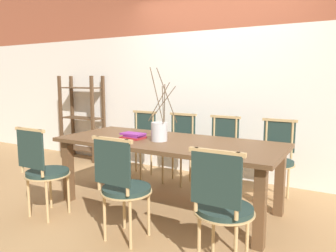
% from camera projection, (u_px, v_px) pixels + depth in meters
% --- Properties ---
extents(ground_plane, '(16.00, 16.00, 0.00)m').
position_uv_depth(ground_plane, '(168.00, 207.00, 3.48)').
color(ground_plane, '#A87F51').
extents(wall_rear, '(12.00, 0.06, 3.20)m').
position_uv_depth(wall_rear, '(218.00, 60.00, 4.40)').
color(wall_rear, white).
rests_on(wall_rear, ground_plane).
extents(dining_table, '(2.33, 0.97, 0.72)m').
position_uv_depth(dining_table, '(168.00, 149.00, 3.39)').
color(dining_table, brown).
rests_on(dining_table, ground_plane).
extents(chair_near_leftend, '(0.43, 0.43, 0.90)m').
position_uv_depth(chair_near_leftend, '(43.00, 168.00, 3.17)').
color(chair_near_leftend, '#233833').
rests_on(chair_near_leftend, ground_plane).
extents(chair_near_left, '(0.43, 0.43, 0.90)m').
position_uv_depth(chair_near_left, '(123.00, 184.00, 2.69)').
color(chair_near_left, '#233833').
rests_on(chair_near_left, ground_plane).
extents(chair_near_center, '(0.43, 0.43, 0.90)m').
position_uv_depth(chair_near_center, '(222.00, 204.00, 2.27)').
color(chair_near_center, '#233833').
rests_on(chair_near_center, ground_plane).
extents(chair_far_leftend, '(0.43, 0.43, 0.90)m').
position_uv_depth(chair_far_leftend, '(140.00, 141.00, 4.56)').
color(chair_far_leftend, '#233833').
rests_on(chair_far_leftend, ground_plane).
extents(chair_far_left, '(0.43, 0.43, 0.90)m').
position_uv_depth(chair_far_left, '(178.00, 145.00, 4.26)').
color(chair_far_left, '#233833').
rests_on(chair_far_left, ground_plane).
extents(chair_far_center, '(0.43, 0.43, 0.90)m').
position_uv_depth(chair_far_center, '(221.00, 150.00, 3.97)').
color(chair_far_center, '#233833').
rests_on(chair_far_center, ground_plane).
extents(chair_far_right, '(0.43, 0.43, 0.90)m').
position_uv_depth(chair_far_right, '(276.00, 157.00, 3.65)').
color(chair_far_right, '#233833').
rests_on(chair_far_right, ground_plane).
extents(vase_centerpiece, '(0.34, 0.34, 0.74)m').
position_uv_depth(vase_centerpiece, '(159.00, 131.00, 3.33)').
color(vase_centerpiece, silver).
rests_on(vase_centerpiece, dining_table).
extents(book_stack, '(0.25, 0.19, 0.06)m').
position_uv_depth(book_stack, '(133.00, 136.00, 3.47)').
color(book_stack, maroon).
rests_on(book_stack, dining_table).
extents(shelving_rack, '(0.76, 0.31, 1.39)m').
position_uv_depth(shelving_rack, '(82.00, 118.00, 5.49)').
color(shelving_rack, '#513823').
rests_on(shelving_rack, ground_plane).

